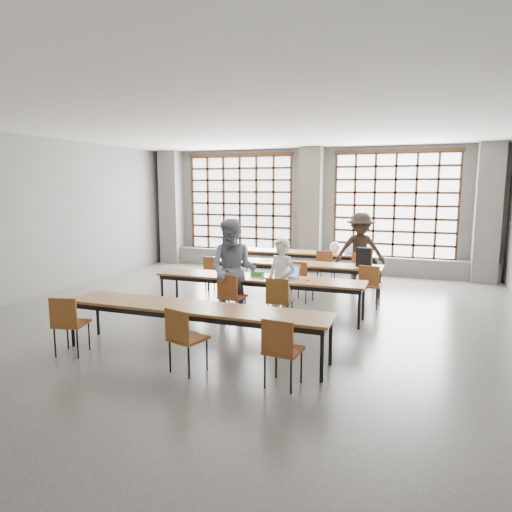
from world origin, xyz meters
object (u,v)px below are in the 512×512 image
Objects in this scene: chair_back_mid at (325,264)px; chair_mid_centre at (301,277)px; desk_row_a at (300,254)px; chair_front_left at (230,293)px; chair_mid_right at (370,282)px; desk_row_d at (194,310)px; chair_back_left at (242,259)px; green_box at (257,274)px; chair_front_right at (279,297)px; backpack at (364,257)px; desk_row_b at (291,265)px; student_back at (360,250)px; chair_back_right at (360,266)px; plastic_bag at (335,247)px; chair_near_left at (68,320)px; student_male at (281,282)px; laptop_front at (289,275)px; student_female at (233,270)px; phone at (266,278)px; chair_near_right at (281,346)px; mouse at (307,280)px; red_pouch at (71,320)px; laptop_back at (352,251)px; desk_row_c at (258,280)px; chair_near_mid at (184,334)px.

chair_back_mid is 1.00× the size of chair_mid_centre.
desk_row_a is 4.55× the size of chair_front_left.
desk_row_d is at bearing -121.02° from chair_mid_right.
chair_back_left is at bearing 139.00° from chair_mid_centre.
green_box is at bearing -63.16° from chair_back_left.
backpack is at bearing 65.48° from chair_front_right.
student_back is (1.36, 1.26, 0.24)m from desk_row_b.
plastic_bag is at bearing 136.66° from chair_back_right.
chair_front_right is 1.00× the size of chair_near_left.
student_male is at bearing -113.07° from backpack.
desk_row_d is 4.08m from chair_mid_right.
student_male is at bearing -78.72° from desk_row_b.
laptop_front is (0.88, 0.73, 0.25)m from chair_front_left.
backpack is (2.04, 2.36, 0.01)m from student_female.
chair_back_left is 1.94× the size of laptop_front.
student_back is 13.86× the size of phone.
chair_mid_right is at bearing 81.60° from chair_near_right.
chair_mid_centre and chair_near_right have the same top height.
mouse is (0.81, -1.83, 0.08)m from desk_row_b.
student_female is at bearing -158.99° from mouse.
chair_near_right is (1.63, -2.31, 0.00)m from chair_front_left.
laptop_front reaches higher than chair_mid_right.
desk_row_d is at bearing -75.74° from chair_back_left.
chair_back_mid is 2.85m from laptop_front.
red_pouch is (-2.39, -4.04, -0.04)m from chair_mid_centre.
green_box is 1.25× the size of red_pouch.
chair_near_right reaches higher than red_pouch.
student_back is 4.50× the size of backpack.
laptop_front is 0.40m from mouse.
green_box is (0.25, 0.58, -0.15)m from student_female.
chair_mid_right is (1.80, -0.63, -0.13)m from desk_row_b.
chair_front_left is at bearing -105.70° from chair_back_mid.
laptop_back reaches higher than desk_row_a.
desk_row_c is 4.55× the size of chair_mid_centre.
red_pouch is (-1.82, -2.94, -0.28)m from green_box.
student_male is at bearing -92.80° from plastic_bag.
chair_front_left is at bearing 55.04° from red_pouch.
plastic_bag is (0.85, 3.54, 0.10)m from green_box.
chair_mid_right is at bearing 38.48° from laptop_front.
backpack is at bearing 84.08° from student_male.
green_box is at bearing 91.20° from chair_near_mid.
chair_mid_right is at bearing -54.88° from chair_back_mid.
chair_back_left is at bearing -164.93° from laptop_back.
chair_mid_right is 0.81m from backpack.
chair_front_left is 1.41m from mouse.
laptop_back is at bearing 4.55° from desk_row_a.
laptop_back is at bearing 108.30° from backpack.
chair_back_right is (0.82, 0.00, 0.00)m from chair_back_mid.
backpack is at bearing 70.22° from chair_near_mid.
student_female is 4.07× the size of laptop_front.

